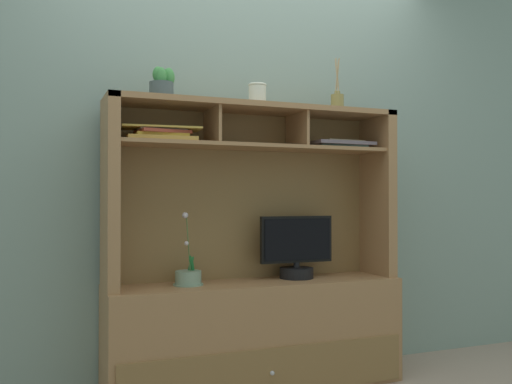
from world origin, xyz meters
The scene contains 9 objects.
back_wall centered at (0.00, 0.24, 1.40)m, with size 6.00×0.02×2.80m, color gray.
media_console centered at (0.00, 0.01, 0.46)m, with size 1.64×0.45×1.56m.
tv_monitor centered at (0.26, 0.02, 0.74)m, with size 0.44×0.19×0.36m.
potted_orchid centered at (-0.39, 0.00, 0.63)m, with size 0.16×0.16×0.39m.
magazine_stack_left centered at (-0.54, -0.03, 1.38)m, with size 0.42×0.23×0.07m.
magazine_stack_centre centered at (0.54, 0.01, 1.37)m, with size 0.38×0.23×0.05m.
diffuser_bottle centered at (0.53, 0.03, 1.62)m, with size 0.08×0.08×0.32m.
potted_succulent centered at (-0.53, -0.01, 1.63)m, with size 0.14×0.14×0.17m.
ceramic_vase centered at (0.00, -0.02, 1.62)m, with size 0.10×0.10×0.12m.
Camera 1 is at (-1.15, -2.88, 1.05)m, focal length 39.19 mm.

